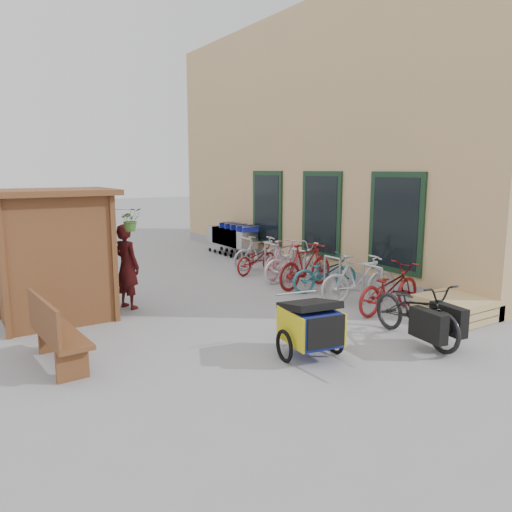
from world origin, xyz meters
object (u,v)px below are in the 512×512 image
kiosk (48,237)px  shopping_carts (231,236)px  bike_4 (294,262)px  bike_5 (284,259)px  bike_6 (257,258)px  bike_7 (260,253)px  bench (55,332)px  bike_2 (325,273)px  pallet_stack (454,308)px  bike_3 (306,266)px  child_trailer (311,324)px  bike_0 (389,288)px  cargo_bike (417,311)px  bike_1 (359,279)px  person_kiosk (127,266)px

kiosk → shopping_carts: (6.28, 4.38, -0.93)m
bike_4 → bike_5: bearing=9.6°
bike_6 → bike_7: bearing=-60.1°
bench → bike_2: size_ratio=0.97×
bike_7 → bike_2: bearing=-174.6°
pallet_stack → bike_3: (-0.77, 3.43, 0.32)m
bike_4 → bike_5: size_ratio=1.08×
child_trailer → bike_0: 2.96m
cargo_bike → bike_4: (1.01, 4.60, -0.02)m
shopping_carts → bike_3: bearing=-99.1°
bike_1 → bike_3: bike_3 is taller
bike_1 → bike_7: size_ratio=1.09×
kiosk → bike_5: 5.78m
child_trailer → bike_0: bike_0 is taller
shopping_carts → bike_7: (-0.51, -2.44, -0.15)m
bench → bike_0: bearing=-9.6°
bike_1 → shopping_carts: bearing=9.8°
bike_1 → bike_4: size_ratio=0.93×
cargo_bike → bike_1: 2.37m
child_trailer → bike_2: child_trailer is taller
bench → bike_7: bearing=30.5°
pallet_stack → cargo_bike: 1.65m
shopping_carts → person_kiosk: bearing=-138.7°
bike_0 → bike_3: bike_3 is taller
bike_0 → bike_4: size_ratio=0.98×
bike_7 → bench: bearing=131.7°
child_trailer → bike_6: bearing=73.9°
shopping_carts → bench: bearing=-135.2°
bench → bike_1: (5.99, 0.15, 0.01)m
cargo_bike → bike_1: (0.87, 2.21, 0.02)m
bike_2 → bike_6: bearing=14.6°
bike_1 → bike_3: bearing=18.7°
pallet_stack → bike_0: bike_0 is taller
kiosk → child_trailer: 4.95m
kiosk → bike_1: (5.58, -2.10, -1.04)m
shopping_carts → kiosk: bearing=-145.1°
bike_7 → cargo_bike: bearing=177.9°
shopping_carts → bike_6: 2.92m
person_kiosk → bike_3: 4.11m
bike_5 → bike_6: (-0.22, 0.97, -0.11)m
bike_5 → bike_6: bearing=-6.4°
cargo_bike → bike_2: 3.50m
bike_6 → bike_7: bike_7 is taller
bike_0 → shopping_carts: bearing=-11.8°
shopping_carts → bike_7: shopping_carts is taller
shopping_carts → child_trailer: shopping_carts is taller
shopping_carts → bike_5: 3.81m
bike_3 → shopping_carts: bearing=-19.0°
bike_2 → bike_6: (-0.22, 2.53, -0.03)m
person_kiosk → bike_2: person_kiosk is taller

